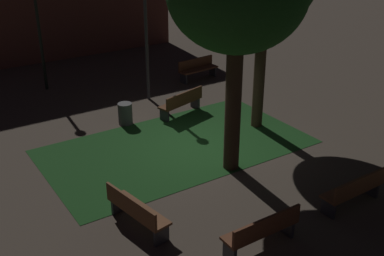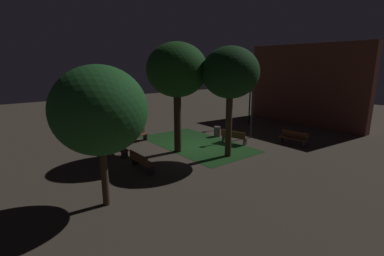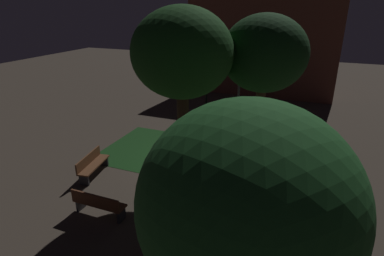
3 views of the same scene
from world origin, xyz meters
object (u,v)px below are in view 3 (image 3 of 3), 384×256
at_px(bench_lawn_edge, 92,164).
at_px(tree_back_left, 264,55).
at_px(bench_front_left, 293,122).
at_px(bench_front_right, 98,203).
at_px(tree_tall_center, 182,55).
at_px(tree_back_right, 247,203).
at_px(lamp_post_plaza_west, 240,75).
at_px(lamp_post_path_center, 207,57).
at_px(bench_near_trees, 181,226).
at_px(trash_bin, 196,128).
at_px(bench_path_side, 232,135).

relative_size(bench_lawn_edge, tree_back_left, 0.30).
height_order(bench_front_left, bench_lawn_edge, same).
distance_m(bench_front_right, tree_back_left, 7.71).
bearing_deg(tree_tall_center, tree_back_left, 36.29).
bearing_deg(tree_back_right, lamp_post_plaza_west, 104.25).
relative_size(bench_lawn_edge, lamp_post_path_center, 0.38).
bearing_deg(lamp_post_plaza_west, bench_lawn_edge, -120.40).
distance_m(bench_lawn_edge, lamp_post_path_center, 10.72).
height_order(bench_front_right, bench_near_trees, same).
height_order(tree_back_left, tree_back_right, tree_back_left).
height_order(tree_back_left, tree_tall_center, tree_tall_center).
height_order(bench_lawn_edge, lamp_post_path_center, lamp_post_path_center).
height_order(tree_back_left, trash_bin, tree_back_left).
relative_size(tree_back_right, lamp_post_plaza_west, 1.19).
bearing_deg(bench_lawn_edge, tree_tall_center, 16.98).
relative_size(bench_front_left, trash_bin, 2.49).
xyz_separation_m(bench_front_left, bench_path_side, (-2.62, -2.93, 0.00)).
bearing_deg(lamp_post_path_center, tree_back_right, -68.48).
bearing_deg(tree_back_left, lamp_post_path_center, 122.90).
bearing_deg(tree_back_left, bench_front_right, -129.20).
bearing_deg(tree_back_right, bench_front_right, 152.65).
height_order(tree_back_right, tree_tall_center, tree_tall_center).
xyz_separation_m(bench_near_trees, bench_front_left, (2.17, 10.08, 0.00)).
bearing_deg(tree_tall_center, bench_near_trees, -67.60).
bearing_deg(tree_back_right, bench_near_trees, 130.57).
relative_size(bench_near_trees, bench_lawn_edge, 0.97).
bearing_deg(bench_near_trees, bench_front_right, -180.00).
bearing_deg(lamp_post_plaza_west, tree_back_right, -75.75).
bearing_deg(bench_front_left, trash_bin, -151.18).
height_order(bench_front_right, tree_tall_center, tree_tall_center).
distance_m(bench_near_trees, lamp_post_plaza_west, 9.54).
relative_size(tree_back_right, tree_tall_center, 0.81).
xyz_separation_m(bench_lawn_edge, tree_back_right, (7.16, -4.82, 3.15)).
bearing_deg(bench_lawn_edge, bench_path_side, 49.00).
distance_m(tree_back_right, lamp_post_plaza_west, 12.28).
distance_m(tree_tall_center, lamp_post_path_center, 9.61).
xyz_separation_m(bench_front_left, tree_tall_center, (-3.48, -6.90, 4.35)).
height_order(bench_near_trees, bench_path_side, same).
xyz_separation_m(bench_path_side, trash_bin, (-2.01, 0.38, -0.11)).
distance_m(bench_front_right, bench_front_left, 11.30).
bearing_deg(bench_near_trees, tree_tall_center, 112.40).
relative_size(lamp_post_path_center, trash_bin, 6.67).
height_order(bench_lawn_edge, bench_path_side, same).
bearing_deg(bench_front_left, tree_tall_center, -116.79).
height_order(bench_front_right, bench_front_left, same).
height_order(tree_tall_center, lamp_post_path_center, tree_tall_center).
bearing_deg(lamp_post_plaza_west, tree_tall_center, -95.90).
bearing_deg(bench_lawn_edge, tree_back_right, -33.95).
distance_m(tree_back_left, lamp_post_plaza_west, 4.88).
height_order(bench_front_right, tree_back_right, tree_back_right).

